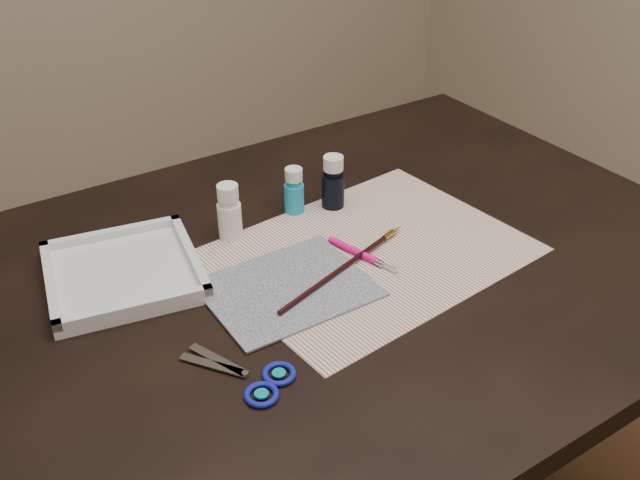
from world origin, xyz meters
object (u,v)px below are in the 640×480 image
scissors (232,373)px  palette_tray (123,271)px  paint_bottle_cyan (294,191)px  canvas (287,288)px  paint_bottle_navy (333,182)px  paint_bottle_white (229,212)px  paper (370,252)px

scissors → palette_tray: 0.28m
paint_bottle_cyan → canvas: bearing=-124.0°
paint_bottle_navy → paint_bottle_cyan: bearing=162.6°
paint_bottle_white → scissors: (-0.15, -0.30, -0.04)m
paint_bottle_navy → paint_bottle_white: bearing=177.3°
paint_bottle_white → paint_bottle_navy: paint_bottle_navy is taller
paper → paint_bottle_navy: 0.16m
paper → paint_bottle_navy: (0.03, 0.15, 0.05)m
paint_bottle_cyan → paint_bottle_navy: (0.07, -0.02, 0.01)m
paint_bottle_cyan → palette_tray: size_ratio=0.38×
paint_bottle_white → palette_tray: 0.19m
paint_bottle_white → paint_bottle_cyan: (0.13, 0.01, -0.01)m
canvas → paint_bottle_cyan: (0.13, 0.19, 0.04)m
palette_tray → paint_bottle_navy: bearing=1.1°
palette_tray → paper: bearing=-22.4°
paper → paint_bottle_navy: size_ratio=4.88×
paint_bottle_white → palette_tray: bearing=-174.9°
scissors → canvas: bearing=-87.8°
paint_bottle_white → palette_tray: size_ratio=0.43×
canvas → paint_bottle_white: bearing=90.7°
canvas → palette_tray: size_ratio=1.07×
paint_bottle_navy → palette_tray: (-0.39, -0.01, -0.04)m
paper → scissors: size_ratio=2.80×
paint_bottle_navy → scissors: paint_bottle_navy is taller
paint_bottle_cyan → paint_bottle_navy: size_ratio=0.87×
paint_bottle_navy → scissors: (-0.35, -0.29, -0.04)m
scissors → palette_tray: size_ratio=0.77×
paint_bottle_white → palette_tray: paint_bottle_white is taller
paint_bottle_white → scissors: size_ratio=0.57×
canvas → palette_tray: (-0.19, 0.16, 0.01)m
paper → canvas: (-0.16, -0.02, 0.00)m
paint_bottle_white → scissors: 0.33m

